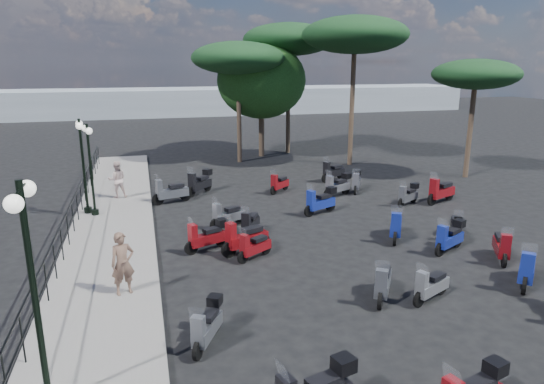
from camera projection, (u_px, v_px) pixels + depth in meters
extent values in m
plane|color=black|center=(309.00, 249.00, 16.31)|extent=(120.00, 120.00, 0.00)
cube|color=slate|center=(112.00, 234.00, 17.46)|extent=(3.00, 30.00, 0.15)
cylinder|color=black|center=(5.00, 380.00, 8.49)|extent=(0.04, 0.04, 1.10)
cylinder|color=black|center=(22.00, 338.00, 9.77)|extent=(0.04, 0.04, 1.10)
cylinder|color=black|center=(36.00, 306.00, 11.04)|extent=(0.04, 0.04, 1.10)
cylinder|color=black|center=(46.00, 281.00, 12.32)|extent=(0.04, 0.04, 1.10)
cylinder|color=black|center=(55.00, 260.00, 13.59)|extent=(0.04, 0.04, 1.10)
cylinder|color=black|center=(62.00, 243.00, 14.87)|extent=(0.04, 0.04, 1.10)
cylinder|color=black|center=(68.00, 229.00, 16.15)|extent=(0.04, 0.04, 1.10)
cylinder|color=black|center=(73.00, 217.00, 17.42)|extent=(0.04, 0.04, 1.10)
cylinder|color=black|center=(77.00, 206.00, 18.70)|extent=(0.04, 0.04, 1.10)
cylinder|color=black|center=(81.00, 197.00, 19.97)|extent=(0.04, 0.04, 1.10)
cylinder|color=black|center=(84.00, 189.00, 21.25)|extent=(0.04, 0.04, 1.10)
cylinder|color=black|center=(87.00, 182.00, 22.52)|extent=(0.04, 0.04, 1.10)
cylinder|color=black|center=(90.00, 175.00, 23.80)|extent=(0.04, 0.04, 1.10)
cylinder|color=black|center=(92.00, 169.00, 25.08)|extent=(0.04, 0.04, 1.10)
cylinder|color=black|center=(95.00, 164.00, 26.35)|extent=(0.04, 0.04, 1.10)
cylinder|color=black|center=(97.00, 159.00, 27.63)|extent=(0.04, 0.04, 1.10)
cylinder|color=black|center=(98.00, 155.00, 28.90)|extent=(0.04, 0.04, 1.10)
cube|color=black|center=(69.00, 208.00, 16.65)|extent=(0.04, 26.00, 0.04)
cube|color=black|center=(70.00, 223.00, 16.78)|extent=(0.04, 26.00, 0.04)
cylinder|color=black|center=(35.00, 300.00, 8.14)|extent=(0.11, 0.11, 4.15)
cylinder|color=black|center=(20.00, 189.00, 7.64)|extent=(0.04, 0.93, 0.04)
sphere|color=white|center=(27.00, 189.00, 8.10)|extent=(0.29, 0.29, 0.29)
sphere|color=white|center=(14.00, 204.00, 7.23)|extent=(0.29, 0.29, 0.29)
cylinder|color=black|center=(95.00, 212.00, 19.44)|extent=(0.29, 0.29, 0.22)
cylinder|color=black|center=(91.00, 170.00, 18.99)|extent=(0.10, 0.10, 3.65)
cylinder|color=black|center=(87.00, 127.00, 18.55)|extent=(0.24, 0.80, 0.04)
sphere|color=white|center=(85.00, 128.00, 18.92)|extent=(0.26, 0.26, 0.26)
sphere|color=white|center=(89.00, 131.00, 18.23)|extent=(0.26, 0.26, 0.26)
cylinder|color=black|center=(88.00, 210.00, 19.70)|extent=(0.31, 0.31, 0.23)
cylinder|color=black|center=(84.00, 167.00, 19.24)|extent=(0.10, 0.10, 3.82)
cylinder|color=black|center=(79.00, 122.00, 18.78)|extent=(0.13, 0.86, 0.04)
sphere|color=white|center=(79.00, 123.00, 19.19)|extent=(0.27, 0.27, 0.27)
sphere|color=white|center=(79.00, 126.00, 18.42)|extent=(0.27, 0.27, 0.27)
imported|color=brown|center=(123.00, 263.00, 12.66)|extent=(0.71, 0.56, 1.70)
imported|color=beige|center=(117.00, 180.00, 21.73)|extent=(0.86, 0.70, 1.66)
cube|color=black|center=(324.00, 381.00, 8.39)|extent=(0.70, 0.48, 0.15)
plane|color=white|center=(283.00, 373.00, 7.84)|extent=(0.19, 0.41, 0.39)
cube|color=black|center=(344.00, 364.00, 8.55)|extent=(0.44, 0.43, 0.28)
cylinder|color=black|center=(198.00, 350.00, 10.20)|extent=(0.29, 0.43, 0.44)
cylinder|color=black|center=(215.00, 324.00, 11.24)|extent=(0.29, 0.43, 0.44)
cube|color=#505359|center=(207.00, 328.00, 10.72)|extent=(0.84, 1.20, 0.31)
cube|color=black|center=(210.00, 315.00, 10.80)|extent=(0.50, 0.62, 0.13)
cube|color=#505359|center=(198.00, 330.00, 10.16)|extent=(0.34, 0.31, 0.64)
plane|color=white|center=(196.00, 314.00, 10.00)|extent=(0.34, 0.23, 0.34)
cube|color=black|center=(215.00, 300.00, 11.10)|extent=(0.41, 0.41, 0.24)
cylinder|color=black|center=(243.00, 257.00, 15.08)|extent=(0.41, 0.30, 0.42)
cylinder|color=black|center=(266.00, 248.00, 15.83)|extent=(0.41, 0.30, 0.42)
cube|color=maroon|center=(256.00, 247.00, 15.44)|extent=(1.13, 0.87, 0.30)
cube|color=black|center=(259.00, 239.00, 15.49)|extent=(0.59, 0.51, 0.12)
cube|color=maroon|center=(244.00, 244.00, 15.02)|extent=(0.31, 0.33, 0.62)
plane|color=white|center=(243.00, 233.00, 14.88)|extent=(0.24, 0.32, 0.33)
cylinder|color=black|center=(191.00, 248.00, 15.75)|extent=(0.47, 0.27, 0.47)
cylinder|color=black|center=(222.00, 240.00, 16.45)|extent=(0.47, 0.27, 0.47)
cube|color=maroon|center=(208.00, 239.00, 16.09)|extent=(1.30, 0.81, 0.33)
cube|color=black|center=(212.00, 230.00, 16.11)|extent=(0.66, 0.50, 0.14)
cube|color=maroon|center=(193.00, 234.00, 15.68)|extent=(0.31, 0.35, 0.69)
plane|color=white|center=(191.00, 222.00, 15.53)|extent=(0.22, 0.37, 0.36)
cube|color=black|center=(222.00, 222.00, 16.30)|extent=(0.43, 0.42, 0.25)
cylinder|color=black|center=(158.00, 200.00, 21.20)|extent=(0.53, 0.26, 0.52)
cylinder|color=black|center=(185.00, 195.00, 21.87)|extent=(0.53, 0.26, 0.52)
cube|color=#505359|center=(173.00, 193.00, 21.51)|extent=(1.44, 0.77, 0.37)
cube|color=black|center=(176.00, 186.00, 21.53)|extent=(0.71, 0.50, 0.15)
cube|color=#505359|center=(159.00, 188.00, 21.11)|extent=(0.32, 0.38, 0.75)
plane|color=white|center=(157.00, 178.00, 20.95)|extent=(0.20, 0.42, 0.40)
cylinder|color=black|center=(191.00, 192.00, 22.46)|extent=(0.43, 0.45, 0.51)
cylinder|color=black|center=(208.00, 186.00, 23.55)|extent=(0.43, 0.45, 0.51)
cube|color=black|center=(200.00, 185.00, 23.00)|extent=(1.22, 1.26, 0.36)
cube|color=black|center=(202.00, 178.00, 23.07)|extent=(0.68, 0.69, 0.15)
cube|color=black|center=(192.00, 181.00, 22.40)|extent=(0.40, 0.39, 0.75)
plane|color=white|center=(191.00, 171.00, 22.22)|extent=(0.35, 0.34, 0.40)
cube|color=black|center=(207.00, 172.00, 23.39)|extent=(0.50, 0.50, 0.28)
cube|color=black|center=(480.00, 383.00, 8.41)|extent=(0.66, 0.45, 0.14)
plane|color=white|center=(452.00, 376.00, 7.89)|extent=(0.18, 0.39, 0.37)
cube|color=black|center=(496.00, 367.00, 8.56)|extent=(0.41, 0.40, 0.26)
cylinder|color=black|center=(380.00, 300.00, 12.29)|extent=(0.34, 0.45, 0.48)
cylinder|color=black|center=(384.00, 281.00, 13.39)|extent=(0.34, 0.45, 0.48)
cube|color=#505359|center=(383.00, 283.00, 12.84)|extent=(0.99, 1.27, 0.34)
cube|color=black|center=(384.00, 271.00, 12.92)|extent=(0.58, 0.66, 0.14)
cube|color=#505359|center=(381.00, 283.00, 12.25)|extent=(0.37, 0.35, 0.70)
plane|color=white|center=(382.00, 267.00, 12.07)|extent=(0.36, 0.27, 0.37)
cylinder|color=black|center=(229.00, 250.00, 15.53)|extent=(0.53, 0.29, 0.53)
cylinder|color=black|center=(263.00, 241.00, 16.27)|extent=(0.53, 0.29, 0.53)
cube|color=maroon|center=(247.00, 239.00, 15.88)|extent=(1.47, 0.85, 0.37)
cube|color=black|center=(252.00, 229.00, 15.90)|extent=(0.73, 0.54, 0.15)
cube|color=maroon|center=(231.00, 234.00, 15.45)|extent=(0.34, 0.39, 0.77)
plane|color=white|center=(229.00, 220.00, 15.28)|extent=(0.23, 0.42, 0.41)
cylinder|color=black|center=(216.00, 224.00, 18.04)|extent=(0.46, 0.29, 0.47)
cylinder|color=black|center=(240.00, 218.00, 18.78)|extent=(0.46, 0.29, 0.47)
cube|color=#9698A0|center=(229.00, 217.00, 18.39)|extent=(1.28, 0.85, 0.33)
cube|color=black|center=(232.00, 209.00, 18.42)|extent=(0.65, 0.52, 0.14)
cube|color=#9698A0|center=(217.00, 213.00, 17.97)|extent=(0.32, 0.36, 0.68)
plane|color=white|center=(215.00, 202.00, 17.82)|extent=(0.23, 0.37, 0.36)
cylinder|color=black|center=(245.00, 234.00, 17.04)|extent=(0.31, 0.44, 0.45)
cylinder|color=black|center=(255.00, 224.00, 18.09)|extent=(0.31, 0.44, 0.45)
cube|color=black|center=(251.00, 224.00, 17.57)|extent=(0.90, 1.22, 0.32)
cube|color=black|center=(252.00, 216.00, 17.65)|extent=(0.53, 0.63, 0.13)
cube|color=black|center=(246.00, 222.00, 17.00)|extent=(0.35, 0.32, 0.66)
plane|color=white|center=(245.00, 211.00, 16.84)|extent=(0.35, 0.25, 0.35)
cylinder|color=black|center=(273.00, 190.00, 22.87)|extent=(0.39, 0.36, 0.44)
cylinder|color=black|center=(285.00, 185.00, 23.76)|extent=(0.39, 0.36, 0.44)
cube|color=maroon|center=(280.00, 184.00, 23.31)|extent=(1.09, 1.03, 0.31)
cube|color=black|center=(282.00, 179.00, 23.37)|extent=(0.59, 0.57, 0.13)
cube|color=maroon|center=(274.00, 181.00, 22.82)|extent=(0.33, 0.34, 0.64)
plane|color=white|center=(274.00, 173.00, 22.67)|extent=(0.29, 0.31, 0.34)
cylinder|color=black|center=(419.00, 299.00, 12.40)|extent=(0.43, 0.27, 0.43)
cylinder|color=black|center=(442.00, 287.00, 13.08)|extent=(0.43, 0.27, 0.43)
cube|color=gray|center=(432.00, 287.00, 12.73)|extent=(1.19, 0.78, 0.31)
cube|color=black|center=(436.00, 276.00, 12.76)|extent=(0.61, 0.48, 0.13)
cube|color=gray|center=(422.00, 284.00, 12.34)|extent=(0.30, 0.33, 0.63)
plane|color=white|center=(422.00, 269.00, 12.20)|extent=(0.21, 0.34, 0.34)
cylinder|color=black|center=(395.00, 238.00, 16.56)|extent=(0.36, 0.50, 0.52)
cylinder|color=black|center=(396.00, 226.00, 17.77)|extent=(0.36, 0.50, 0.52)
cube|color=#182B9A|center=(396.00, 226.00, 17.16)|extent=(1.04, 1.39, 0.37)
cube|color=black|center=(397.00, 217.00, 17.26)|extent=(0.61, 0.72, 0.15)
cube|color=#182B9A|center=(396.00, 224.00, 16.51)|extent=(0.40, 0.37, 0.76)
plane|color=white|center=(397.00, 211.00, 16.33)|extent=(0.40, 0.28, 0.40)
cylinder|color=black|center=(309.00, 211.00, 19.62)|extent=(0.49, 0.30, 0.50)
cylinder|color=black|center=(330.00, 205.00, 20.38)|extent=(0.49, 0.30, 0.50)
cube|color=#182B9A|center=(321.00, 204.00, 19.98)|extent=(1.37, 0.88, 0.35)
cube|color=black|center=(324.00, 196.00, 20.02)|extent=(0.69, 0.54, 0.14)
cube|color=#182B9A|center=(311.00, 199.00, 19.55)|extent=(0.34, 0.38, 0.72)
plane|color=white|center=(310.00, 188.00, 19.39)|extent=(0.24, 0.39, 0.38)
cube|color=black|center=(331.00, 190.00, 20.22)|extent=(0.46, 0.45, 0.27)
cylinder|color=black|center=(328.00, 194.00, 22.22)|extent=(0.48, 0.30, 0.49)
cylinder|color=black|center=(346.00, 189.00, 22.98)|extent=(0.48, 0.30, 0.49)
cube|color=#9698A0|center=(338.00, 187.00, 22.59)|extent=(1.34, 0.87, 0.34)
cube|color=black|center=(341.00, 181.00, 22.62)|extent=(0.68, 0.53, 0.14)
cube|color=#9698A0|center=(329.00, 183.00, 22.15)|extent=(0.33, 0.37, 0.71)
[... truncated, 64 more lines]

